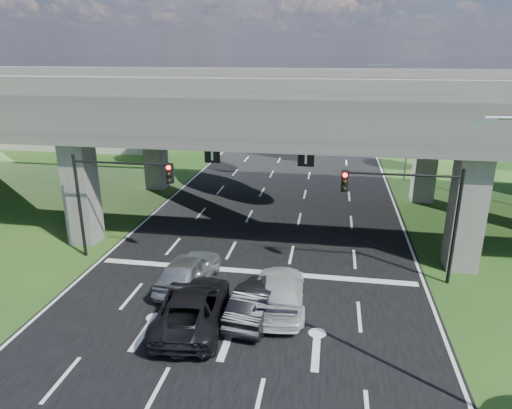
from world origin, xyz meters
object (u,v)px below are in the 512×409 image
(streetlight_far, at_px, (406,116))
(streetlight_beyond, at_px, (387,98))
(car_trailing, at_px, (192,306))
(car_dark, at_px, (255,301))
(signal_right, at_px, (412,203))
(car_white, at_px, (280,291))
(signal_left, at_px, (113,188))
(car_silver, at_px, (189,270))

(streetlight_far, height_order, streetlight_beyond, same)
(car_trailing, bearing_deg, car_dark, -165.48)
(signal_right, height_order, streetlight_far, streetlight_far)
(signal_right, distance_m, car_white, 7.82)
(signal_left, relative_size, streetlight_beyond, 0.60)
(streetlight_beyond, relative_size, car_trailing, 1.68)
(signal_left, distance_m, streetlight_beyond, 40.30)
(streetlight_far, xyz_separation_m, car_trailing, (-11.88, -25.75, -4.99))
(signal_right, bearing_deg, car_trailing, -149.36)
(signal_right, height_order, car_white, signal_right)
(car_silver, height_order, car_trailing, car_silver)
(signal_right, relative_size, car_white, 1.11)
(car_dark, relative_size, car_trailing, 0.77)
(streetlight_beyond, relative_size, car_silver, 2.02)
(streetlight_beyond, bearing_deg, car_trailing, -105.88)
(car_silver, bearing_deg, signal_left, -20.47)
(car_silver, height_order, car_white, car_silver)
(car_silver, distance_m, car_dark, 4.39)
(streetlight_beyond, distance_m, car_trailing, 43.69)
(streetlight_beyond, height_order, car_silver, streetlight_beyond)
(streetlight_beyond, bearing_deg, signal_left, -116.43)
(signal_right, xyz_separation_m, car_dark, (-7.01, -4.70, -3.40))
(streetlight_far, relative_size, car_silver, 2.02)
(car_dark, bearing_deg, streetlight_far, -103.98)
(signal_right, xyz_separation_m, signal_left, (-15.65, 0.00, 0.00))
(signal_left, bearing_deg, signal_right, 0.00)
(signal_right, bearing_deg, car_silver, -167.16)
(signal_left, xyz_separation_m, car_dark, (8.64, -4.70, -3.40))
(streetlight_beyond, bearing_deg, streetlight_far, -90.00)
(car_silver, distance_m, car_white, 4.91)
(streetlight_far, bearing_deg, car_silver, -120.10)
(car_silver, xyz_separation_m, car_trailing, (1.17, -3.23, -0.02))
(signal_left, xyz_separation_m, car_white, (9.62, -3.67, -3.37))
(signal_left, height_order, car_dark, signal_left)
(signal_left, height_order, car_silver, signal_left)
(signal_right, distance_m, car_dark, 9.10)
(car_white, relative_size, car_trailing, 0.91)
(signal_left, bearing_deg, car_dark, -28.55)
(signal_left, distance_m, car_dark, 10.41)
(car_trailing, bearing_deg, signal_left, -49.58)
(signal_right, bearing_deg, car_dark, -146.14)
(car_dark, height_order, car_white, car_white)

